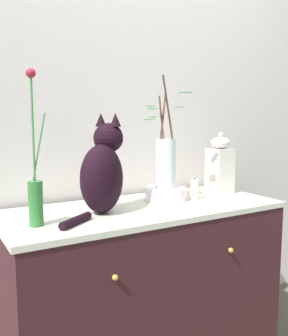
% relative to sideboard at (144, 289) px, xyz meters
% --- Properties ---
extents(wall_back, '(4.40, 0.08, 2.60)m').
position_rel_sideboard_xyz_m(wall_back, '(0.00, 0.35, 0.89)').
color(wall_back, silver).
rests_on(wall_back, ground_plane).
extents(sideboard, '(1.30, 0.56, 0.81)m').
position_rel_sideboard_xyz_m(sideboard, '(0.00, 0.00, 0.00)').
color(sideboard, '#35171C').
rests_on(sideboard, ground_plane).
extents(cat_sitting, '(0.38, 0.31, 0.43)m').
position_rel_sideboard_xyz_m(cat_sitting, '(-0.21, -0.01, 0.59)').
color(cat_sitting, black).
rests_on(cat_sitting, sideboard).
extents(vase_slim_green, '(0.08, 0.06, 0.59)m').
position_rel_sideboard_xyz_m(vase_slim_green, '(-0.52, -0.07, 0.54)').
color(vase_slim_green, '#2F7032').
rests_on(vase_slim_green, sideboard).
extents(bowl_porcelain, '(0.21, 0.21, 0.07)m').
position_rel_sideboard_xyz_m(bowl_porcelain, '(0.16, 0.05, 0.44)').
color(bowl_porcelain, white).
rests_on(bowl_porcelain, sideboard).
extents(vase_glass_clear, '(0.19, 0.26, 0.54)m').
position_rel_sideboard_xyz_m(vase_glass_clear, '(0.15, 0.05, 0.61)').
color(vase_glass_clear, silver).
rests_on(vase_glass_clear, bowl_porcelain).
extents(jar_lidded_porcelain, '(0.11, 0.11, 0.33)m').
position_rel_sideboard_xyz_m(jar_lidded_porcelain, '(0.51, 0.06, 0.56)').
color(jar_lidded_porcelain, silver).
rests_on(jar_lidded_porcelain, sideboard).
extents(candle_pillar, '(0.04, 0.04, 0.11)m').
position_rel_sideboard_xyz_m(candle_pillar, '(0.30, 0.00, 0.46)').
color(candle_pillar, beige).
rests_on(candle_pillar, sideboard).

